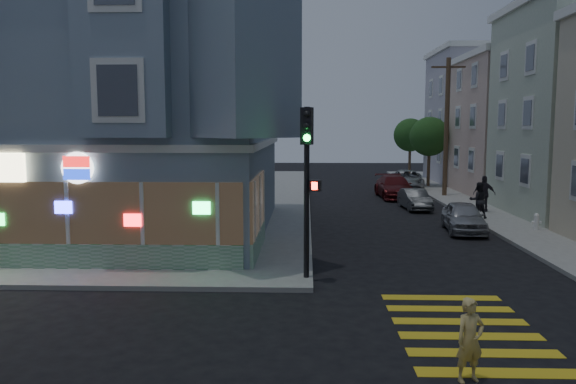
{
  "coord_description": "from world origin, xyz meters",
  "views": [
    {
      "loc": [
        2.79,
        -13.47,
        4.68
      ],
      "look_at": [
        2.13,
        6.51,
        2.36
      ],
      "focal_mm": 35.0,
      "sensor_mm": 36.0,
      "label": 1
    }
  ],
  "objects_px": {
    "parked_car_a": "(463,217)",
    "traffic_signal": "(307,164)",
    "utility_pole": "(447,125)",
    "parked_car_d": "(406,180)",
    "street_tree_far": "(410,135)",
    "pedestrian_a": "(478,200)",
    "parked_car_c": "(394,187)",
    "fire_hydrant": "(536,221)",
    "parked_car_b": "(415,199)",
    "pedestrian_b": "(484,194)",
    "running_child": "(470,340)",
    "street_tree_near": "(429,137)"
  },
  "relations": [
    {
      "from": "pedestrian_b",
      "to": "parked_car_c",
      "type": "distance_m",
      "value": 7.79
    },
    {
      "from": "utility_pole",
      "to": "parked_car_d",
      "type": "height_order",
      "value": "utility_pole"
    },
    {
      "from": "traffic_signal",
      "to": "parked_car_b",
      "type": "bearing_deg",
      "value": 83.98
    },
    {
      "from": "parked_car_c",
      "to": "parked_car_d",
      "type": "bearing_deg",
      "value": 69.04
    },
    {
      "from": "street_tree_far",
      "to": "traffic_signal",
      "type": "relative_size",
      "value": 1.04
    },
    {
      "from": "parked_car_c",
      "to": "pedestrian_b",
      "type": "bearing_deg",
      "value": -64.02
    },
    {
      "from": "street_tree_near",
      "to": "pedestrian_b",
      "type": "relative_size",
      "value": 2.75
    },
    {
      "from": "pedestrian_a",
      "to": "parked_car_c",
      "type": "relative_size",
      "value": 0.36
    },
    {
      "from": "running_child",
      "to": "pedestrian_b",
      "type": "height_order",
      "value": "pedestrian_b"
    },
    {
      "from": "pedestrian_a",
      "to": "pedestrian_b",
      "type": "height_order",
      "value": "pedestrian_b"
    },
    {
      "from": "pedestrian_b",
      "to": "parked_car_d",
      "type": "relative_size",
      "value": 0.37
    },
    {
      "from": "utility_pole",
      "to": "parked_car_b",
      "type": "xyz_separation_m",
      "value": [
        -3.05,
        -5.65,
        -4.21
      ]
    },
    {
      "from": "utility_pole",
      "to": "parked_car_d",
      "type": "distance_m",
      "value": 6.48
    },
    {
      "from": "parked_car_d",
      "to": "parked_car_b",
      "type": "bearing_deg",
      "value": -89.6
    },
    {
      "from": "street_tree_far",
      "to": "parked_car_b",
      "type": "bearing_deg",
      "value": -99.38
    },
    {
      "from": "utility_pole",
      "to": "parked_car_b",
      "type": "relative_size",
      "value": 2.54
    },
    {
      "from": "traffic_signal",
      "to": "fire_hydrant",
      "type": "xyz_separation_m",
      "value": [
        10.18,
        8.41,
        -3.07
      ]
    },
    {
      "from": "parked_car_b",
      "to": "traffic_signal",
      "type": "bearing_deg",
      "value": -115.73
    },
    {
      "from": "parked_car_d",
      "to": "fire_hydrant",
      "type": "bearing_deg",
      "value": -73.35
    },
    {
      "from": "street_tree_far",
      "to": "parked_car_d",
      "type": "xyz_separation_m",
      "value": [
        -1.89,
        -9.25,
        -3.21
      ]
    },
    {
      "from": "parked_car_b",
      "to": "fire_hydrant",
      "type": "xyz_separation_m",
      "value": [
        4.05,
        -6.93,
        -0.05
      ]
    },
    {
      "from": "parked_car_c",
      "to": "parked_car_d",
      "type": "relative_size",
      "value": 0.97
    },
    {
      "from": "street_tree_near",
      "to": "running_child",
      "type": "xyz_separation_m",
      "value": [
        -6.39,
        -33.44,
        -3.15
      ]
    },
    {
      "from": "pedestrian_a",
      "to": "pedestrian_b",
      "type": "distance_m",
      "value": 2.44
    },
    {
      "from": "running_child",
      "to": "parked_car_a",
      "type": "distance_m",
      "value": 15.48
    },
    {
      "from": "street_tree_near",
      "to": "fire_hydrant",
      "type": "xyz_separation_m",
      "value": [
        0.8,
        -18.58,
        -3.4
      ]
    },
    {
      "from": "pedestrian_b",
      "to": "fire_hydrant",
      "type": "distance_m",
      "value": 5.38
    },
    {
      "from": "parked_car_c",
      "to": "traffic_signal",
      "type": "distance_m",
      "value": 21.53
    },
    {
      "from": "utility_pole",
      "to": "pedestrian_a",
      "type": "xyz_separation_m",
      "value": [
        -0.64,
        -9.5,
        -3.74
      ]
    },
    {
      "from": "fire_hydrant",
      "to": "street_tree_far",
      "type": "bearing_deg",
      "value": 91.72
    },
    {
      "from": "running_child",
      "to": "traffic_signal",
      "type": "xyz_separation_m",
      "value": [
        -2.99,
        6.45,
        2.82
      ]
    },
    {
      "from": "street_tree_far",
      "to": "traffic_signal",
      "type": "xyz_separation_m",
      "value": [
        -9.38,
        -34.99,
        -0.33
      ]
    },
    {
      "from": "traffic_signal",
      "to": "street_tree_far",
      "type": "bearing_deg",
      "value": 90.77
    },
    {
      "from": "utility_pole",
      "to": "traffic_signal",
      "type": "height_order",
      "value": "utility_pole"
    },
    {
      "from": "parked_car_b",
      "to": "fire_hydrant",
      "type": "bearing_deg",
      "value": -63.66
    },
    {
      "from": "parked_car_d",
      "to": "street_tree_far",
      "type": "bearing_deg",
      "value": 86.27
    },
    {
      "from": "utility_pole",
      "to": "parked_car_b",
      "type": "bearing_deg",
      "value": -118.31
    },
    {
      "from": "street_tree_near",
      "to": "parked_car_c",
      "type": "height_order",
      "value": "street_tree_near"
    },
    {
      "from": "pedestrian_b",
      "to": "running_child",
      "type": "bearing_deg",
      "value": 93.55
    },
    {
      "from": "street_tree_near",
      "to": "parked_car_c",
      "type": "distance_m",
      "value": 8.05
    },
    {
      "from": "utility_pole",
      "to": "pedestrian_a",
      "type": "relative_size",
      "value": 4.98
    },
    {
      "from": "pedestrian_b",
      "to": "traffic_signal",
      "type": "height_order",
      "value": "traffic_signal"
    },
    {
      "from": "parked_car_a",
      "to": "parked_car_b",
      "type": "bearing_deg",
      "value": 102.42
    },
    {
      "from": "parked_car_b",
      "to": "parked_car_c",
      "type": "bearing_deg",
      "value": 89.97
    },
    {
      "from": "pedestrian_b",
      "to": "parked_car_c",
      "type": "relative_size",
      "value": 0.38
    },
    {
      "from": "utility_pole",
      "to": "running_child",
      "type": "relative_size",
      "value": 5.72
    },
    {
      "from": "pedestrian_a",
      "to": "pedestrian_b",
      "type": "relative_size",
      "value": 0.94
    },
    {
      "from": "parked_car_a",
      "to": "pedestrian_b",
      "type": "bearing_deg",
      "value": 69.42
    },
    {
      "from": "parked_car_a",
      "to": "fire_hydrant",
      "type": "bearing_deg",
      "value": 3.65
    },
    {
      "from": "parked_car_a",
      "to": "traffic_signal",
      "type": "height_order",
      "value": "traffic_signal"
    }
  ]
}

